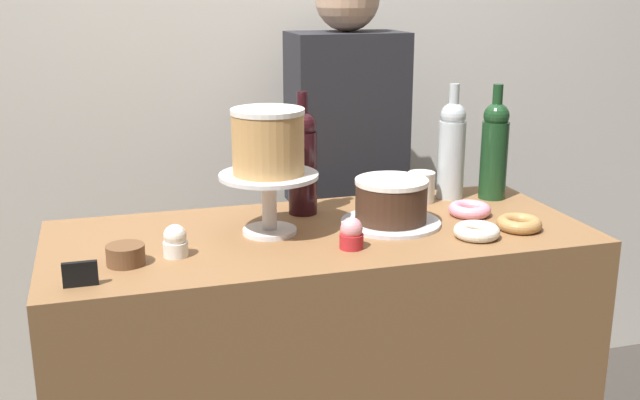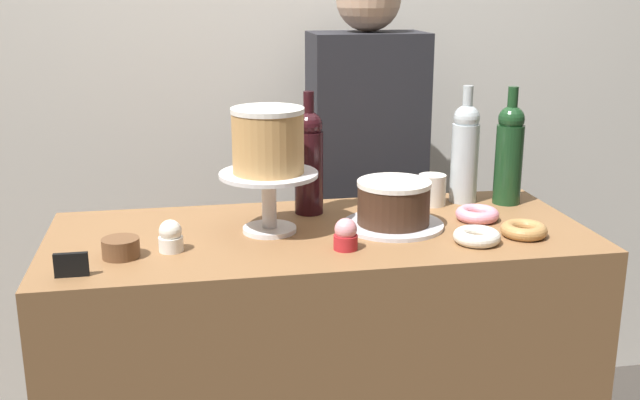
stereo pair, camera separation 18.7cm
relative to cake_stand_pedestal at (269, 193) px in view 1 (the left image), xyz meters
The scene contains 17 objects.
back_wall 0.88m from the cake_stand_pedestal, 81.62° to the left, with size 6.00×0.05×2.60m.
cake_stand_pedestal is the anchor object (origin of this frame).
white_layer_cake 0.13m from the cake_stand_pedestal, behind, with size 0.18×0.18×0.16m.
silver_serving_platter 0.33m from the cake_stand_pedestal, ahead, with size 0.25×0.25×0.01m.
chocolate_round_cake 0.31m from the cake_stand_pedestal, ahead, with size 0.18×0.18×0.11m.
wine_bottle_clear 0.60m from the cake_stand_pedestal, 16.96° to the left, with size 0.08×0.08×0.33m.
wine_bottle_green 0.70m from the cake_stand_pedestal, 11.17° to the left, with size 0.08×0.08×0.33m.
wine_bottle_dark_red 0.19m from the cake_stand_pedestal, 49.97° to the left, with size 0.08×0.08×0.33m.
cupcake_vanilla 0.27m from the cake_stand_pedestal, 157.26° to the right, with size 0.06×0.06×0.07m.
cupcake_strawberry 0.24m from the cake_stand_pedestal, 45.87° to the right, with size 0.06×0.06×0.07m.
donut_maple 0.63m from the cake_stand_pedestal, 13.93° to the right, with size 0.11×0.11×0.03m.
donut_sugar 0.51m from the cake_stand_pedestal, 20.33° to the right, with size 0.11×0.11×0.03m.
donut_pink 0.55m from the cake_stand_pedestal, ahead, with size 0.11×0.11×0.03m.
cookie_stack 0.38m from the cake_stand_pedestal, 160.81° to the right, with size 0.08×0.08×0.04m.
price_sign_chalkboard 0.50m from the cake_stand_pedestal, 153.18° to the right, with size 0.07×0.01×0.05m.
coffee_cup_ceramic 0.50m from the cake_stand_pedestal, 18.34° to the left, with size 0.08×0.08×0.08m.
barista_figure 0.71m from the cake_stand_pedestal, 55.52° to the left, with size 0.36×0.22×1.60m.
Camera 1 is at (-0.51, -1.72, 1.54)m, focal length 42.77 mm.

